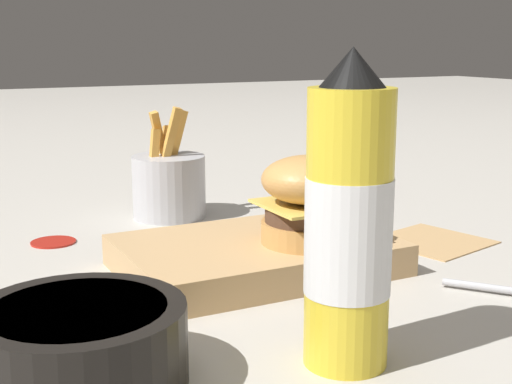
% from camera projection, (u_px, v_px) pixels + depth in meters
% --- Properties ---
extents(ground_plane, '(6.00, 6.00, 0.00)m').
position_uv_depth(ground_plane, '(298.00, 258.00, 0.78)').
color(ground_plane, '#B7B2A8').
extents(serving_board, '(0.27, 0.18, 0.03)m').
position_uv_depth(serving_board, '(256.00, 255.00, 0.73)').
color(serving_board, tan).
rests_on(serving_board, ground_plane).
extents(burger, '(0.09, 0.09, 0.09)m').
position_uv_depth(burger, '(308.00, 199.00, 0.71)').
color(burger, tan).
rests_on(burger, serving_board).
extents(ketchup_bottle, '(0.06, 0.06, 0.23)m').
position_uv_depth(ketchup_bottle, '(348.00, 224.00, 0.50)').
color(ketchup_bottle, yellow).
rests_on(ketchup_bottle, ground_plane).
extents(fries_basket, '(0.10, 0.10, 0.15)m').
position_uv_depth(fries_basket, '(169.00, 184.00, 0.95)').
color(fries_basket, '#B7B7BC').
rests_on(fries_basket, ground_plane).
extents(side_bowl, '(0.15, 0.15, 0.06)m').
position_uv_depth(side_bowl, '(80.00, 345.00, 0.48)').
color(side_bowl, black).
rests_on(side_bowl, ground_plane).
extents(ketchup_puddle, '(0.05, 0.05, 0.00)m').
position_uv_depth(ketchup_puddle, '(53.00, 241.00, 0.83)').
color(ketchup_puddle, '#B21E14').
rests_on(ketchup_puddle, ground_plane).
extents(parchment_square, '(0.14, 0.14, 0.00)m').
position_uv_depth(parchment_square, '(432.00, 240.00, 0.84)').
color(parchment_square, tan).
rests_on(parchment_square, ground_plane).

